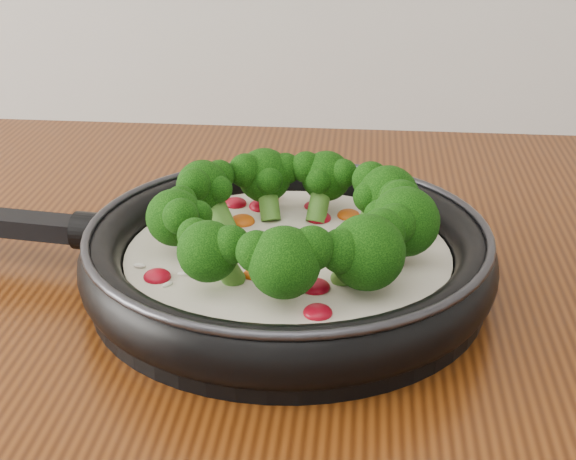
# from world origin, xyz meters

# --- Properties ---
(skillet) EXTENTS (0.50, 0.34, 0.09)m
(skillet) POSITION_xyz_m (0.14, 1.09, 0.93)
(skillet) COLOR black
(skillet) RESTS_ON counter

